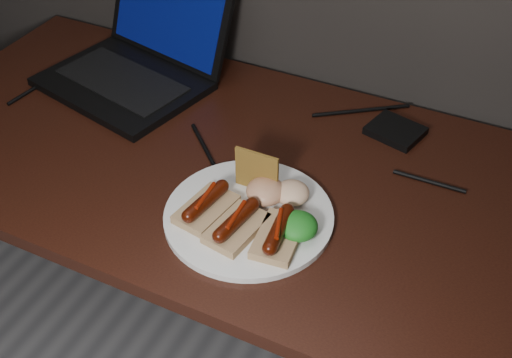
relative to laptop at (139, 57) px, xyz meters
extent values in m
cube|color=black|center=(0.31, -0.19, -0.07)|extent=(1.40, 0.70, 0.03)
cube|color=black|center=(-0.34, 0.11, -0.44)|extent=(0.05, 0.05, 0.72)
cube|color=black|center=(-0.01, -0.06, -0.04)|extent=(0.40, 0.33, 0.02)
cube|color=black|center=(-0.01, -0.06, -0.03)|extent=(0.33, 0.21, 0.00)
cube|color=black|center=(0.02, 0.11, 0.08)|extent=(0.37, 0.17, 0.23)
cube|color=#07094F|center=(0.02, 0.11, 0.08)|extent=(0.33, 0.14, 0.20)
cube|color=black|center=(0.61, 0.04, -0.04)|extent=(0.13, 0.11, 0.02)
cylinder|color=black|center=(0.28, -0.18, -0.05)|extent=(0.14, 0.13, 0.01)
cylinder|color=black|center=(0.52, 0.09, -0.05)|extent=(0.18, 0.14, 0.01)
cylinder|color=black|center=(0.71, -0.08, -0.05)|extent=(0.14, 0.01, 0.01)
cylinder|color=black|center=(-0.19, -0.13, -0.05)|extent=(0.03, 0.20, 0.01)
cylinder|color=silver|center=(0.44, -0.32, -0.05)|extent=(0.35, 0.35, 0.01)
cube|color=tan|center=(0.37, -0.35, -0.03)|extent=(0.09, 0.12, 0.02)
cylinder|color=#491304|center=(0.37, -0.35, -0.01)|extent=(0.04, 0.10, 0.02)
sphere|color=#491304|center=(0.37, -0.40, -0.01)|extent=(0.03, 0.02, 0.02)
sphere|color=#491304|center=(0.38, -0.30, -0.01)|extent=(0.02, 0.02, 0.02)
cylinder|color=#6F1505|center=(0.37, -0.35, 0.00)|extent=(0.01, 0.07, 0.01)
cube|color=tan|center=(0.44, -0.37, -0.03)|extent=(0.09, 0.12, 0.02)
cylinder|color=#491304|center=(0.44, -0.37, -0.01)|extent=(0.04, 0.10, 0.02)
sphere|color=#491304|center=(0.44, -0.42, -0.01)|extent=(0.03, 0.02, 0.02)
sphere|color=#491304|center=(0.45, -0.32, -0.01)|extent=(0.03, 0.02, 0.02)
cylinder|color=#6F1505|center=(0.44, -0.37, 0.00)|extent=(0.01, 0.07, 0.01)
cube|color=tan|center=(0.52, -0.36, -0.03)|extent=(0.08, 0.12, 0.02)
cylinder|color=#491304|center=(0.52, -0.36, -0.01)|extent=(0.04, 0.10, 0.02)
sphere|color=#491304|center=(0.52, -0.41, -0.01)|extent=(0.03, 0.02, 0.02)
sphere|color=#491304|center=(0.51, -0.31, -0.01)|extent=(0.03, 0.02, 0.02)
cylinder|color=#6F1505|center=(0.52, -0.36, 0.00)|extent=(0.03, 0.07, 0.01)
cube|color=#A97C2E|center=(0.43, -0.25, 0.00)|extent=(0.09, 0.01, 0.08)
ellipsoid|color=#136317|center=(0.54, -0.33, -0.02)|extent=(0.07, 0.07, 0.04)
ellipsoid|color=#9E1F0F|center=(0.45, -0.27, -0.02)|extent=(0.07, 0.07, 0.04)
ellipsoid|color=beige|center=(0.50, -0.25, -0.02)|extent=(0.06, 0.06, 0.04)
camera|label=1|loc=(0.82, -1.06, 0.75)|focal=45.00mm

